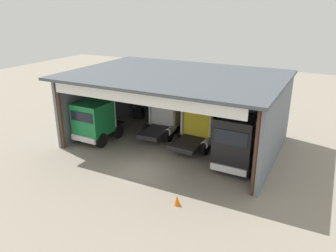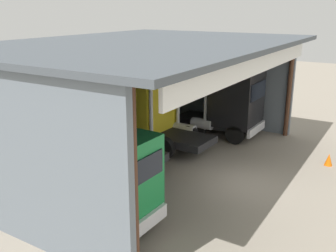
# 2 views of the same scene
# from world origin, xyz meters

# --- Properties ---
(ground_plane) EXTENTS (80.00, 80.00, 0.00)m
(ground_plane) POSITION_xyz_m (0.00, 0.00, 0.00)
(ground_plane) COLOR gray
(ground_plane) RESTS_ON ground
(workshop_shed) EXTENTS (15.36, 11.10, 5.53)m
(workshop_shed) POSITION_xyz_m (0.00, 5.93, 3.87)
(workshop_shed) COLOR slate
(workshop_shed) RESTS_ON ground
(truck_green_center_left_bay) EXTENTS (2.61, 4.40, 3.29)m
(truck_green_center_left_bay) POSITION_xyz_m (-5.75, 2.31, 1.74)
(truck_green_center_left_bay) COLOR #197F3D
(truck_green_center_left_bay) RESTS_ON ground
(truck_white_center_bay) EXTENTS (2.65, 5.20, 3.56)m
(truck_white_center_bay) POSITION_xyz_m (-1.71, 6.52, 1.85)
(truck_white_center_bay) COLOR white
(truck_white_center_bay) RESTS_ON ground
(truck_yellow_center_right_bay) EXTENTS (2.81, 4.96, 3.59)m
(truck_yellow_center_right_bay) POSITION_xyz_m (1.75, 5.64, 1.86)
(truck_yellow_center_right_bay) COLOR yellow
(truck_yellow_center_right_bay) RESTS_ON ground
(truck_black_left_bay) EXTENTS (2.61, 4.76, 3.73)m
(truck_black_left_bay) POSITION_xyz_m (5.36, 2.72, 1.95)
(truck_black_left_bay) COLOR black
(truck_black_left_bay) RESTS_ON ground
(oil_drum) EXTENTS (0.58, 0.58, 0.88)m
(oil_drum) POSITION_xyz_m (-3.90, 9.02, 0.44)
(oil_drum) COLOR #197233
(oil_drum) RESTS_ON ground
(traffic_cone) EXTENTS (0.36, 0.36, 0.56)m
(traffic_cone) POSITION_xyz_m (3.79, -2.73, 0.28)
(traffic_cone) COLOR orange
(traffic_cone) RESTS_ON ground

